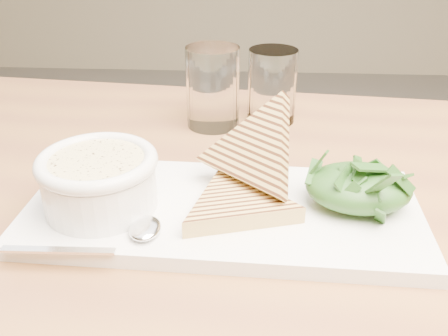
# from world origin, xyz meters

# --- Properties ---
(table_top) EXTENTS (1.31, 0.94, 0.04)m
(table_top) POSITION_xyz_m (-0.25, -0.01, 0.76)
(table_top) COLOR brown
(table_top) RESTS_ON ground
(platter) EXTENTS (0.42, 0.20, 0.02)m
(platter) POSITION_xyz_m (-0.25, -0.01, 0.78)
(platter) COLOR white
(platter) RESTS_ON table_top
(soup_bowl) EXTENTS (0.12, 0.12, 0.05)m
(soup_bowl) POSITION_xyz_m (-0.37, -0.02, 0.82)
(soup_bowl) COLOR white
(soup_bowl) RESTS_ON platter
(soup) EXTENTS (0.10, 0.10, 0.01)m
(soup) POSITION_xyz_m (-0.37, -0.02, 0.84)
(soup) COLOR #DBC988
(soup) RESTS_ON soup_bowl
(bowl_rim) EXTENTS (0.12, 0.12, 0.01)m
(bowl_rim) POSITION_xyz_m (-0.37, -0.02, 0.85)
(bowl_rim) COLOR white
(bowl_rim) RESTS_ON soup_bowl
(sandwich_flat) EXTENTS (0.18, 0.18, 0.02)m
(sandwich_flat) POSITION_xyz_m (-0.23, -0.02, 0.80)
(sandwich_flat) COLOR tan
(sandwich_flat) RESTS_ON platter
(sandwich_lean) EXTENTS (0.21, 0.21, 0.16)m
(sandwich_lean) POSITION_xyz_m (-0.22, 0.03, 0.84)
(sandwich_lean) COLOR tan
(sandwich_lean) RESTS_ON sandwich_flat
(salad_base) EXTENTS (0.11, 0.09, 0.04)m
(salad_base) POSITION_xyz_m (-0.11, -0.00, 0.81)
(salad_base) COLOR #143912
(salad_base) RESTS_ON platter
(arugula_pile) EXTENTS (0.11, 0.10, 0.05)m
(arugula_pile) POSITION_xyz_m (-0.11, -0.00, 0.82)
(arugula_pile) COLOR #2E571F
(arugula_pile) RESTS_ON platter
(spoon_bowl) EXTENTS (0.03, 0.04, 0.01)m
(spoon_bowl) POSITION_xyz_m (-0.32, -0.07, 0.80)
(spoon_bowl) COLOR silver
(spoon_bowl) RESTS_ON platter
(spoon_handle) EXTENTS (0.11, 0.01, 0.00)m
(spoon_handle) POSITION_xyz_m (-0.39, -0.10, 0.80)
(spoon_handle) COLOR silver
(spoon_handle) RESTS_ON platter
(glass_near) EXTENTS (0.08, 0.08, 0.12)m
(glass_near) POSITION_xyz_m (-0.28, 0.24, 0.84)
(glass_near) COLOR white
(glass_near) RESTS_ON table_top
(glass_far) EXTENTS (0.07, 0.07, 0.11)m
(glass_far) POSITION_xyz_m (-0.19, 0.26, 0.83)
(glass_far) COLOR white
(glass_far) RESTS_ON table_top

